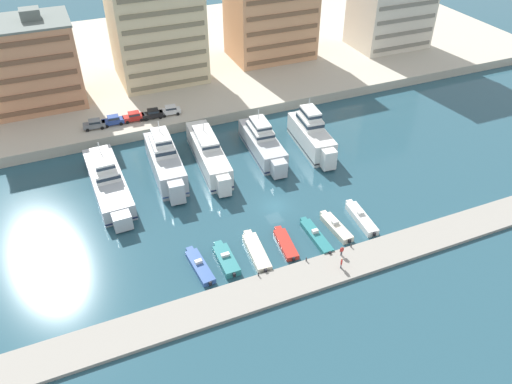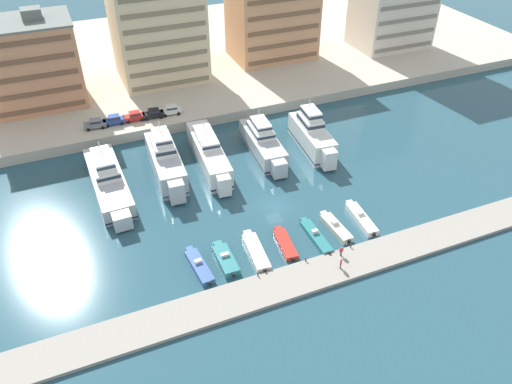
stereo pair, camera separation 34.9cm
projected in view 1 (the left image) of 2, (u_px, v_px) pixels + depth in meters
The scene contains 28 objects.
ground_plane at pixel (275, 206), 79.05m from camera, with size 400.00×400.00×0.00m, color #285160.
quay_promenade at pixel (170, 58), 125.11m from camera, with size 180.00×70.00×2.03m, color beige.
pier_dock at pixel (323, 272), 67.33m from camera, with size 120.00×5.48×0.52m, color #9E998E.
yacht_silver_far_left at pixel (107, 180), 81.39m from camera, with size 5.47×22.47×7.56m.
yacht_silver_left at pixel (165, 161), 84.64m from camera, with size 5.28×18.68×9.03m.
yacht_white_mid_left at pixel (209, 154), 87.31m from camera, with size 5.23×20.89×7.08m.
yacht_silver_center_left at pixel (262, 142), 90.41m from camera, with size 5.41×17.86×7.71m.
yacht_white_center at pixel (312, 135), 91.47m from camera, with size 5.44×16.61×9.17m.
motorboat_blue_far_left at pixel (200, 266), 67.94m from camera, with size 2.34×7.85×1.24m.
motorboat_teal_left at pixel (226, 259), 68.81m from camera, with size 2.19×7.02×1.43m.
motorboat_cream_mid_left at pixel (256, 252), 70.14m from camera, with size 2.66×8.60×0.95m.
motorboat_red_center_left at pixel (286, 244), 71.60m from camera, with size 2.48×7.23×0.82m.
motorboat_teal_center at pixel (316, 236), 72.86m from camera, with size 1.69×8.48×1.27m.
motorboat_cream_center_right at pixel (336, 227), 74.32m from camera, with size 2.13×7.52×1.44m.
motorboat_white_mid_right at pixel (361, 218), 75.94m from camera, with size 2.36×8.47×1.47m.
car_grey_far_left at pixel (94, 124), 94.20m from camera, with size 4.25×2.23×1.80m.
car_blue_left at pixel (113, 120), 95.40m from camera, with size 4.14×2.00×1.80m.
car_red_mid_left at pixel (134, 116), 96.61m from camera, with size 4.16×2.05×1.80m.
car_black_center_left at pixel (153, 113), 97.53m from camera, with size 4.22×2.17×1.80m.
car_white_center at pixel (170, 110), 98.69m from camera, with size 4.23×2.19×1.80m.
apartment_block_left at pixel (28, 64), 97.98m from camera, with size 19.03×13.34×18.93m.
apartment_block_mid_left at pixel (156, 29), 107.49m from camera, with size 18.75×16.37×23.42m.
apartment_block_center_left at pixel (271, 13), 117.47m from camera, with size 19.67×13.81×22.78m.
pedestrian_near_edge at pixel (342, 262), 66.94m from camera, with size 0.47×0.57×1.76m.
pedestrian_mid_deck at pixel (342, 250), 68.95m from camera, with size 0.61×0.23×1.57m.
bollard_west at pixel (258, 274), 66.19m from camera, with size 0.20×0.20×0.61m.
bollard_west_mid at pixel (306, 259), 68.41m from camera, with size 0.20×0.20×0.61m.
bollard_east_mid at pixel (351, 245), 70.63m from camera, with size 0.20×0.20×0.61m.
Camera 1 is at (-26.75, -55.77, 49.36)m, focal length 35.00 mm.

